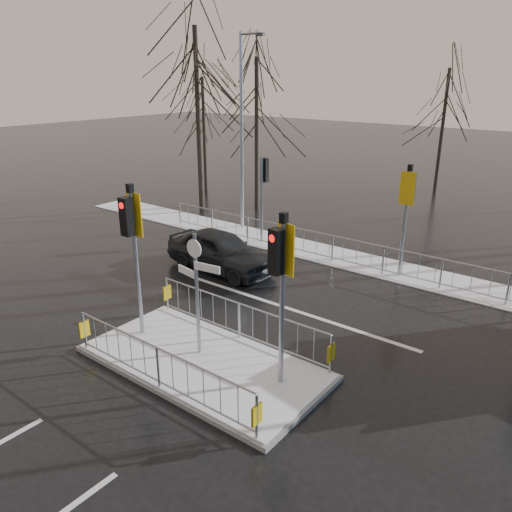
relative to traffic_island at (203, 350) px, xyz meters
The scene contains 11 objects.
ground 0.39m from the traffic_island, 42.90° to the right, with size 120.00×120.00×0.00m, color black.
snow_verge 8.60m from the traffic_island, 89.92° to the left, with size 30.00×2.00×0.04m, color silver.
lane_markings 0.52m from the traffic_island, 88.07° to the right, with size 8.00×11.38×0.01m.
traffic_island is the anchor object (origin of this frame).
far_kerb_fixtures 8.11m from the traffic_island, 87.84° to the left, with size 18.00×0.65×3.83m.
car_far_lane 6.19m from the traffic_island, 127.47° to the left, with size 1.70×4.23×1.44m, color black.
tree_near_a 16.23m from the traffic_island, 133.66° to the left, with size 4.75×4.75×8.97m.
tree_near_b 15.57m from the traffic_island, 122.60° to the left, with size 4.00×4.00×7.55m.
tree_near_c 18.84m from the traffic_island, 132.79° to the left, with size 3.50×3.50×6.61m.
tree_far_a 22.52m from the traffic_island, 95.17° to the left, with size 3.75×3.75×7.08m.
street_lamp_left 12.17m from the traffic_island, 124.07° to the left, with size 1.25×0.18×8.20m.
Camera 1 is at (7.37, -7.45, 6.63)m, focal length 35.00 mm.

